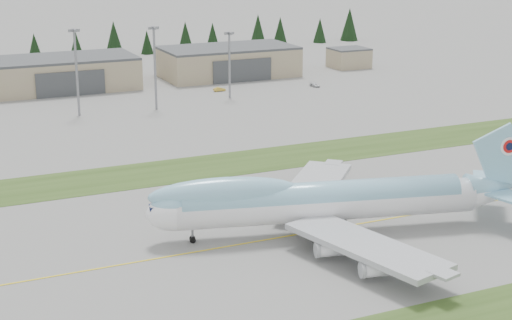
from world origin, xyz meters
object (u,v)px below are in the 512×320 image
hangar_right (228,61)px  service_vehicle_c (315,87)px  boeing_747_freighter (323,200)px  service_vehicle_b (219,91)px  hangar_center (63,73)px

hangar_right → service_vehicle_c: 37.07m
boeing_747_freighter → service_vehicle_b: (30.45, 125.79, -6.09)m
hangar_right → service_vehicle_c: hangar_right is taller
boeing_747_freighter → service_vehicle_b: boeing_747_freighter is taller
service_vehicle_b → service_vehicle_c: bearing=-101.7°
boeing_747_freighter → service_vehicle_c: 135.39m
boeing_747_freighter → service_vehicle_b: size_ratio=17.34×
hangar_center → hangar_right: 60.00m
hangar_right → service_vehicle_b: (-13.53, -25.24, -5.39)m
service_vehicle_b → service_vehicle_c: size_ratio=0.88×
boeing_747_freighter → service_vehicle_b: bearing=90.0°
hangar_center → hangar_right: size_ratio=1.00×
service_vehicle_c → boeing_747_freighter: bearing=-121.0°
hangar_right → service_vehicle_b: 29.13m
hangar_center → service_vehicle_c: 85.20m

